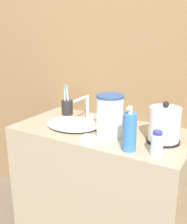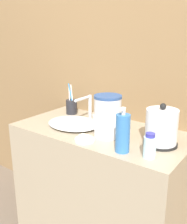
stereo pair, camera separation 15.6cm
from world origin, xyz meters
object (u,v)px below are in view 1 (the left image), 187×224
faucet (86,106)px  water_pitcher (110,115)px  toothbrush_cup (67,107)px  electric_kettle (164,126)px  lotion_bottle (129,132)px  shampoo_bottle (157,144)px

faucet → water_pitcher: water_pitcher is taller
faucet → water_pitcher: (0.25, -0.16, 0.02)m
faucet → water_pitcher: size_ratio=0.71×
toothbrush_cup → electric_kettle: bearing=-11.3°
faucet → lotion_bottle: (0.42, -0.29, -0.00)m
lotion_bottle → electric_kettle: bearing=58.0°
shampoo_bottle → toothbrush_cup: bearing=157.1°
faucet → toothbrush_cup: size_ratio=0.75×
faucet → shampoo_bottle: (0.55, -0.27, -0.04)m
toothbrush_cup → lotion_bottle: (0.61, -0.33, 0.04)m
electric_kettle → water_pitcher: bearing=-168.3°
lotion_bottle → water_pitcher: (-0.17, 0.13, 0.02)m
faucet → toothbrush_cup: (-0.19, 0.05, -0.04)m
faucet → lotion_bottle: bearing=-34.1°
electric_kettle → toothbrush_cup: (-0.73, 0.15, -0.04)m
lotion_bottle → shampoo_bottle: bearing=8.3°
lotion_bottle → shampoo_bottle: (0.13, 0.02, -0.04)m
electric_kettle → water_pitcher: water_pitcher is taller
faucet → toothbrush_cup: toothbrush_cup is taller
shampoo_bottle → water_pitcher: size_ratio=0.51×
water_pitcher → faucet: bearing=147.8°
electric_kettle → shampoo_bottle: bearing=-84.7°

